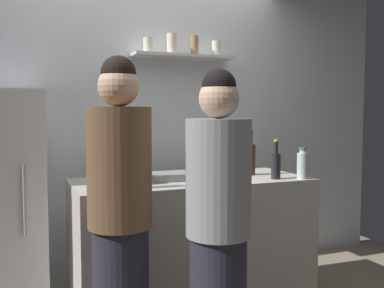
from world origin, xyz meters
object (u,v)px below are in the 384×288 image
(wine_bottle_pale_glass, at_px, (137,168))
(water_bottle_plastic, at_px, (303,165))
(baking_pan, at_px, (172,176))
(wine_bottle_dark_glass, at_px, (276,165))
(wine_bottle_green_glass, at_px, (107,169))
(person_grey_hoodie, at_px, (218,229))
(person_brown_jacket, at_px, (120,219))
(wine_bottle_amber_glass, at_px, (250,158))
(utensil_holder, at_px, (142,176))

(wine_bottle_pale_glass, distance_m, water_bottle_plastic, 1.20)
(baking_pan, bearing_deg, wine_bottle_dark_glass, -20.09)
(wine_bottle_green_glass, xyz_separation_m, person_grey_hoodie, (0.41, -0.82, -0.24))
(person_brown_jacket, bearing_deg, water_bottle_plastic, -116.03)
(wine_bottle_amber_glass, xyz_separation_m, wine_bottle_green_glass, (-1.10, -0.05, -0.02))
(utensil_holder, xyz_separation_m, wine_bottle_amber_glass, (0.88, 0.10, 0.07))
(wine_bottle_dark_glass, bearing_deg, wine_bottle_green_glass, 170.45)
(wine_bottle_amber_glass, relative_size, water_bottle_plastic, 1.51)
(baking_pan, bearing_deg, person_brown_jacket, -129.56)
(baking_pan, bearing_deg, person_grey_hoodie, -94.16)
(utensil_holder, bearing_deg, wine_bottle_pale_glass, -115.86)
(utensil_holder, distance_m, person_brown_jacket, 0.62)
(wine_bottle_dark_glass, bearing_deg, person_grey_hoodie, -140.53)
(wine_bottle_green_glass, height_order, person_brown_jacket, person_brown_jacket)
(baking_pan, distance_m, wine_bottle_green_glass, 0.48)
(wine_bottle_amber_glass, relative_size, wine_bottle_pale_glass, 0.98)
(wine_bottle_pale_glass, relative_size, person_brown_jacket, 0.20)
(water_bottle_plastic, bearing_deg, wine_bottle_dark_glass, 160.74)
(wine_bottle_dark_glass, xyz_separation_m, water_bottle_plastic, (0.18, -0.06, -0.00))
(utensil_holder, xyz_separation_m, person_grey_hoodie, (0.19, -0.77, -0.19))
(baking_pan, xyz_separation_m, person_brown_jacket, (-0.52, -0.63, -0.11))
(baking_pan, distance_m, utensil_holder, 0.27)
(wine_bottle_pale_glass, bearing_deg, person_grey_hoodie, -67.37)
(water_bottle_plastic, distance_m, person_grey_hoodie, 1.11)
(utensil_holder, bearing_deg, person_brown_jacket, -117.13)
(wine_bottle_amber_glass, xyz_separation_m, person_brown_jacket, (-1.15, -0.63, -0.22))
(wine_bottle_green_glass, bearing_deg, person_grey_hoodie, -63.51)
(baking_pan, bearing_deg, wine_bottle_amber_glass, -0.32)
(utensil_holder, distance_m, wine_bottle_dark_glass, 0.96)
(wine_bottle_green_glass, relative_size, person_brown_jacket, 0.18)
(wine_bottle_amber_glass, distance_m, person_brown_jacket, 1.33)
(person_grey_hoodie, bearing_deg, wine_bottle_pale_glass, -62.36)
(baking_pan, bearing_deg, utensil_holder, -157.89)
(wine_bottle_pale_glass, bearing_deg, utensil_holder, 64.14)
(person_brown_jacket, bearing_deg, utensil_holder, -65.99)
(wine_bottle_pale_glass, xyz_separation_m, water_bottle_plastic, (1.20, -0.07, -0.03))
(baking_pan, relative_size, wine_bottle_green_glass, 1.13)
(wine_bottle_dark_glass, relative_size, person_brown_jacket, 0.17)
(wine_bottle_amber_glass, xyz_separation_m, water_bottle_plastic, (0.25, -0.31, -0.03))
(wine_bottle_dark_glass, distance_m, water_bottle_plastic, 0.19)
(utensil_holder, distance_m, wine_bottle_pale_glass, 0.18)
(wine_bottle_green_glass, bearing_deg, wine_bottle_amber_glass, 2.80)
(baking_pan, height_order, wine_bottle_dark_glass, wine_bottle_dark_glass)
(wine_bottle_pale_glass, distance_m, person_brown_jacket, 0.49)
(utensil_holder, distance_m, water_bottle_plastic, 1.15)
(person_brown_jacket, bearing_deg, person_grey_hoodie, -156.32)
(person_grey_hoodie, bearing_deg, wine_bottle_green_glass, -58.50)
(wine_bottle_green_glass, bearing_deg, wine_bottle_dark_glass, -9.55)
(wine_bottle_pale_glass, relative_size, person_grey_hoodie, 0.21)
(wine_bottle_pale_glass, height_order, person_brown_jacket, person_brown_jacket)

